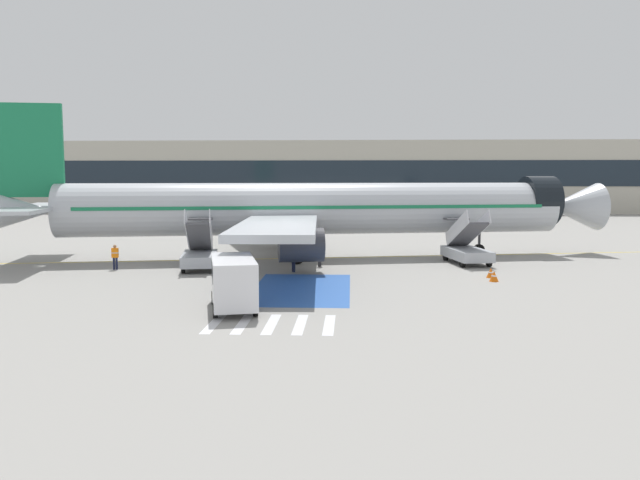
{
  "coord_description": "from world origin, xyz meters",
  "views": [
    {
      "loc": [
        1.14,
        -47.15,
        6.11
      ],
      "look_at": [
        -1.09,
        -2.46,
        1.52
      ],
      "focal_mm": 35.0,
      "sensor_mm": 36.0,
      "label": 1
    }
  ],
  "objects": [
    {
      "name": "apron_stand_patch_blue",
      "position": [
        -1.54,
        -13.74,
        0.0
      ],
      "size": [
        5.27,
        9.88,
        0.01
      ],
      "primitive_type": "cube",
      "color": "#2856A8",
      "rests_on": "ground_plane"
    },
    {
      "name": "ground_crew_2",
      "position": [
        -0.96,
        -5.28,
        0.95
      ],
      "size": [
        0.42,
        0.49,
        1.66
      ],
      "rotation": [
        0.0,
        0.0,
        4.16
      ],
      "color": "#2D2D33",
      "rests_on": "ground_plane"
    },
    {
      "name": "fuel_tanker",
      "position": [
        -10.24,
        24.06,
        1.79
      ],
      "size": [
        8.69,
        3.29,
        3.55
      ],
      "rotation": [
        0.0,
        0.0,
        -1.48
      ],
      "color": "#38383D",
      "rests_on": "ground_plane"
    },
    {
      "name": "apron_walkway_bar_2",
      "position": [
        -2.14,
        -21.96,
        0.0
      ],
      "size": [
        0.44,
        3.6,
        0.01
      ],
      "primitive_type": "cube",
      "color": "silver",
      "rests_on": "ground_plane"
    },
    {
      "name": "ground_plane",
      "position": [
        0.0,
        0.0,
        0.0
      ],
      "size": [
        600.0,
        600.0,
        0.0
      ],
      "primitive_type": "plane",
      "color": "gray"
    },
    {
      "name": "traffic_cone_1",
      "position": [
        9.48,
        -10.84,
        0.31
      ],
      "size": [
        0.55,
        0.55,
        0.61
      ],
      "color": "orange",
      "rests_on": "ground_plane"
    },
    {
      "name": "apron_walkway_bar_1",
      "position": [
        -3.34,
        -21.96,
        0.0
      ],
      "size": [
        0.44,
        3.6,
        0.01
      ],
      "primitive_type": "cube",
      "color": "silver",
      "rests_on": "ground_plane"
    },
    {
      "name": "terminal_building",
      "position": [
        -0.32,
        61.37,
        5.99
      ],
      "size": [
        128.92,
        12.1,
        11.97
      ],
      "color": "#B2AD9E",
      "rests_on": "ground_plane"
    },
    {
      "name": "ground_crew_0",
      "position": [
        -14.29,
        -7.41,
        0.95
      ],
      "size": [
        0.45,
        0.28,
        1.65
      ],
      "rotation": [
        0.0,
        0.0,
        3.26
      ],
      "color": "#191E38",
      "rests_on": "ground_plane"
    },
    {
      "name": "boarding_stairs_forward",
      "position": [
        9.24,
        -3.36,
        0.97
      ],
      "size": [
        3.06,
        5.5,
        3.89
      ],
      "rotation": [
        0.0,
        0.0,
        0.19
      ],
      "color": "#ADB2BA",
      "rests_on": "ground_plane"
    },
    {
      "name": "apron_walkway_bar_0",
      "position": [
        -4.54,
        -21.96,
        0.0
      ],
      "size": [
        0.44,
        3.6,
        0.01
      ],
      "primitive_type": "cube",
      "color": "silver",
      "rests_on": "ground_plane"
    },
    {
      "name": "airliner",
      "position": [
        -2.17,
        -1.01,
        3.68
      ],
      "size": [
        46.6,
        33.47,
        11.12
      ],
      "rotation": [
        0.0,
        0.0,
        -1.38
      ],
      "color": "#B7BCC4",
      "rests_on": "ground_plane"
    },
    {
      "name": "apron_leadline_yellow",
      "position": [
        -1.54,
        -0.88,
        0.0
      ],
      "size": [
        79.4,
        15.36,
        0.01
      ],
      "primitive_type": "cube",
      "rotation": [
        0.0,
        0.0,
        -1.38
      ],
      "color": "gold",
      "rests_on": "ground_plane"
    },
    {
      "name": "apron_walkway_bar_3",
      "position": [
        -0.94,
        -21.96,
        0.0
      ],
      "size": [
        0.44,
        3.6,
        0.01
      ],
      "primitive_type": "cube",
      "color": "silver",
      "rests_on": "ground_plane"
    },
    {
      "name": "traffic_cone_0",
      "position": [
        9.6,
        -9.45,
        0.3
      ],
      "size": [
        0.54,
        0.54,
        0.59
      ],
      "color": "orange",
      "rests_on": "ground_plane"
    },
    {
      "name": "service_van_1",
      "position": [
        -4.21,
        -19.3,
        1.42
      ],
      "size": [
        2.96,
        5.06,
        2.39
      ],
      "rotation": [
        0.0,
        0.0,
        0.24
      ],
      "color": "silver",
      "rests_on": "ground_plane"
    },
    {
      "name": "apron_walkway_bar_4",
      "position": [
        0.26,
        -21.96,
        0.0
      ],
      "size": [
        0.44,
        3.6,
        0.01
      ],
      "primitive_type": "cube",
      "color": "silver",
      "rests_on": "ground_plane"
    },
    {
      "name": "ground_crew_1",
      "position": [
        -2.51,
        -7.84,
        1.06
      ],
      "size": [
        0.45,
        0.48,
        1.83
      ],
      "rotation": [
        0.0,
        0.0,
        2.27
      ],
      "color": "#191E38",
      "rests_on": "ground_plane"
    },
    {
      "name": "boarding_stairs_aft",
      "position": [
        -8.83,
        -6.82,
        1.0
      ],
      "size": [
        3.06,
        5.5,
        4.07
      ],
      "rotation": [
        0.0,
        0.0,
        0.19
      ],
      "color": "#ADB2BA",
      "rests_on": "ground_plane"
    }
  ]
}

